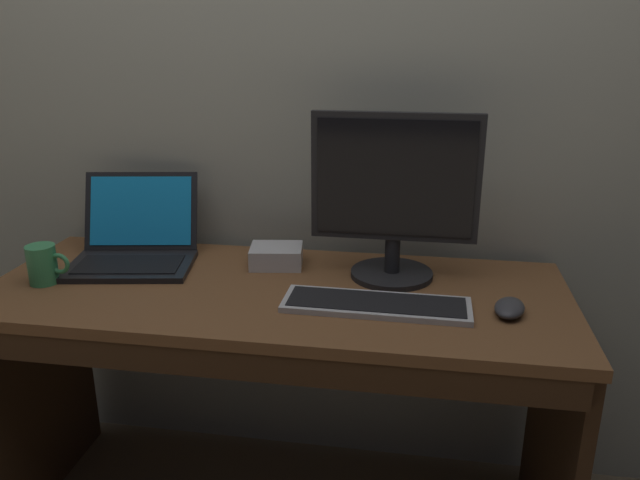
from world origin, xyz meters
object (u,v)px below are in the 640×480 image
coffee_mug (43,264)px  external_drive_box (276,256)px  laptop_black (134,246)px  wired_keyboard (376,304)px  external_monitor (394,196)px  computer_mouse (509,308)px

coffee_mug → external_drive_box: bearing=21.4°
laptop_black → wired_keyboard: 0.75m
external_monitor → coffee_mug: external_monitor is taller
external_monitor → computer_mouse: size_ratio=3.95×
external_monitor → wired_keyboard: 0.30m
external_drive_box → coffee_mug: (-0.59, -0.23, 0.02)m
wired_keyboard → coffee_mug: 0.90m
computer_mouse → coffee_mug: bearing=-165.9°
wired_keyboard → external_monitor: bearing=82.5°
laptop_black → external_monitor: external_monitor is taller
external_drive_box → computer_mouse: bearing=-20.1°
external_monitor → external_drive_box: (-0.33, 0.04, -0.20)m
laptop_black → external_drive_box: laptop_black is taller
external_monitor → wired_keyboard: size_ratio=0.98×
wired_keyboard → computer_mouse: computer_mouse is taller
wired_keyboard → computer_mouse: size_ratio=4.04×
wired_keyboard → laptop_black: bearing=164.5°
external_drive_box → coffee_mug: 0.63m
external_drive_box → coffee_mug: coffee_mug is taller
wired_keyboard → external_drive_box: 0.39m
computer_mouse → coffee_mug: 1.22m
laptop_black → coffee_mug: size_ratio=3.32×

